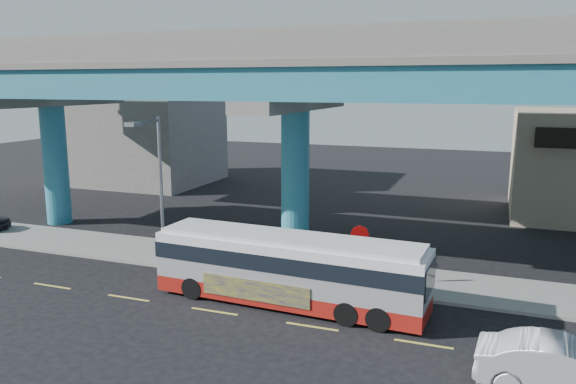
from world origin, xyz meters
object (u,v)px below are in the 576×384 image
at_px(sedan, 565,369).
at_px(transit_bus, 289,267).
at_px(street_lamp, 154,170).
at_px(stop_sign, 360,242).

bearing_deg(sedan, transit_bus, 73.18).
height_order(sedan, street_lamp, street_lamp).
bearing_deg(transit_bus, street_lamp, 167.75).
distance_m(sedan, street_lamp, 18.48).
height_order(transit_bus, stop_sign, transit_bus).
bearing_deg(sedan, stop_sign, 53.18).
xyz_separation_m(sedan, stop_sign, (-7.46, 6.33, 1.28)).
height_order(sedan, stop_sign, stop_sign).
relative_size(transit_bus, street_lamp, 1.58).
bearing_deg(stop_sign, transit_bus, -121.39).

